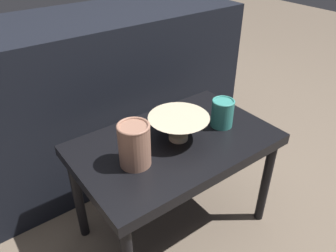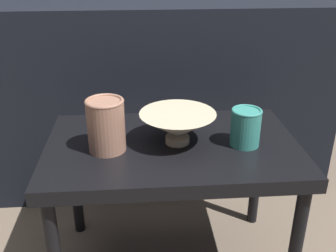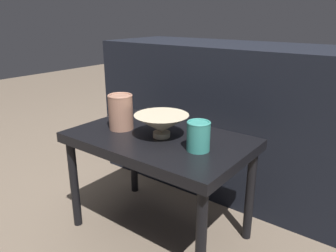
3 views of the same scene
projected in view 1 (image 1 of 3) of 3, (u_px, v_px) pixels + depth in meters
name	position (u px, v px, depth m)	size (l,w,h in m)	color
ground_plane	(174.00, 224.00, 1.39)	(8.00, 8.00, 0.00)	#6B5B4C
table	(175.00, 152.00, 1.18)	(0.71, 0.44, 0.44)	black
couch_backdrop	(101.00, 94.00, 1.58)	(1.35, 0.50, 0.76)	black
bowl	(179.00, 126.00, 1.13)	(0.21, 0.21, 0.09)	#C1B293
vase_textured_left	(134.00, 144.00, 1.01)	(0.10, 0.10, 0.15)	#996B56
vase_colorful_right	(222.00, 113.00, 1.21)	(0.08, 0.08, 0.11)	teal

